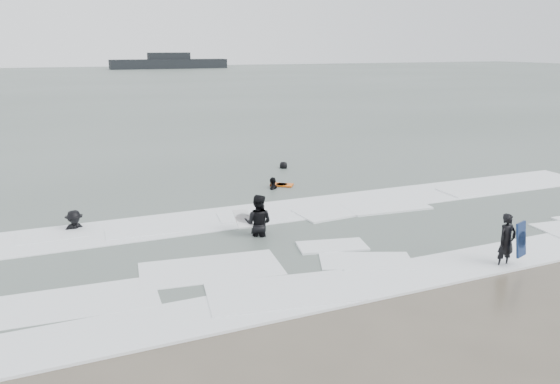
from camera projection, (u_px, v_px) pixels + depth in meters
name	position (u px, v px, depth m)	size (l,w,h in m)	color
ground	(352.00, 276.00, 14.55)	(320.00, 320.00, 0.00)	brown
sea	(97.00, 85.00, 85.83)	(320.00, 320.00, 0.00)	#47544C
surfer_centre	(504.00, 267.00, 15.18)	(0.57, 0.37, 1.56)	black
surfer_wading	(258.00, 236.00, 17.65)	(0.94, 0.74, 1.94)	black
surfer_breaker	(75.00, 232.00, 18.08)	(1.02, 0.59, 1.58)	black
surfer_right_near	(273.00, 190.00, 23.36)	(1.00, 0.41, 1.70)	black
surfer_right_far	(284.00, 169.00, 27.21)	(0.75, 0.49, 1.53)	black
surf_foam	(295.00, 233.00, 17.84)	(30.03, 9.06, 0.09)	white
bodyboards	(331.00, 210.00, 18.79)	(6.65, 11.43, 1.25)	#0F214A
vessel_horizon	(169.00, 63.00, 146.68)	(30.88, 5.51, 4.19)	black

